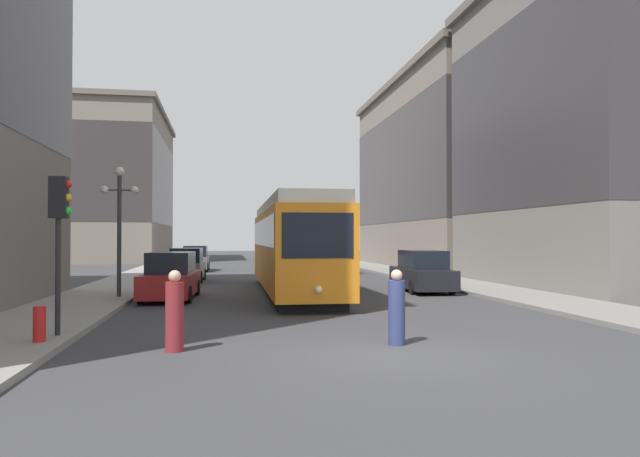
{
  "coord_description": "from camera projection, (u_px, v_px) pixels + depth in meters",
  "views": [
    {
      "loc": [
        -3.34,
        -11.36,
        2.35
      ],
      "look_at": [
        -0.13,
        8.11,
        2.69
      ],
      "focal_mm": 32.73,
      "sensor_mm": 36.0,
      "label": 1
    }
  ],
  "objects": [
    {
      "name": "lamp_post_left_near",
      "position": [
        119.0,
        210.0,
        22.14
      ],
      "size": [
        1.41,
        0.36,
        4.93
      ],
      "color": "#333338",
      "rests_on": "sidewalk_left"
    },
    {
      "name": "building_left_midblock",
      "position": [
        110.0,
        185.0,
        63.42
      ],
      "size": [
        12.06,
        22.45,
        15.92
      ],
      "color": "slate",
      "rests_on": "ground"
    },
    {
      "name": "transit_bus",
      "position": [
        311.0,
        244.0,
        42.47
      ],
      "size": [
        2.8,
        11.37,
        3.45
      ],
      "rotation": [
        0.0,
        0.0,
        -0.02
      ],
      "color": "black",
      "rests_on": "ground"
    },
    {
      "name": "ground_plane",
      "position": [
        392.0,
        355.0,
        11.71
      ],
      "size": [
        200.0,
        200.0,
        0.0
      ],
      "primitive_type": "plane",
      "color": "#38383A"
    },
    {
      "name": "fire_hydrant",
      "position": [
        39.0,
        324.0,
        12.41
      ],
      "size": [
        0.26,
        0.26,
        0.75
      ],
      "primitive_type": "cylinder",
      "color": "red",
      "rests_on": "sidewalk_left"
    },
    {
      "name": "sidewalk_right",
      "position": [
        355.0,
        264.0,
        52.52
      ],
      "size": [
        3.22,
        120.0,
        0.15
      ],
      "primitive_type": "cube",
      "color": "gray",
      "rests_on": "ground"
    },
    {
      "name": "pedestrian_crossing_near",
      "position": [
        397.0,
        310.0,
        12.88
      ],
      "size": [
        0.37,
        0.37,
        1.66
      ],
      "rotation": [
        0.0,
        0.0,
        3.37
      ],
      "color": "navy",
      "rests_on": "ground"
    },
    {
      "name": "building_right_corner",
      "position": [
        480.0,
        173.0,
        47.52
      ],
      "size": [
        15.34,
        23.33,
        14.99
      ],
      "color": "slate",
      "rests_on": "ground"
    },
    {
      "name": "parked_car_left_mid",
      "position": [
        171.0,
        277.0,
        22.59
      ],
      "size": [
        2.1,
        4.95,
        1.82
      ],
      "rotation": [
        0.0,
        0.0,
        -0.06
      ],
      "color": "black",
      "rests_on": "ground"
    },
    {
      "name": "sidewalk_left",
      "position": [
        166.0,
        265.0,
        49.82
      ],
      "size": [
        3.22,
        120.0,
        0.15
      ],
      "primitive_type": "cube",
      "color": "gray",
      "rests_on": "ground"
    },
    {
      "name": "parked_car_left_far",
      "position": [
        196.0,
        259.0,
        42.21
      ],
      "size": [
        1.93,
        4.82,
        1.82
      ],
      "rotation": [
        0.0,
        0.0,
        -0.01
      ],
      "color": "black",
      "rests_on": "ground"
    },
    {
      "name": "pedestrian_crossing_far",
      "position": [
        175.0,
        314.0,
        12.12
      ],
      "size": [
        0.38,
        0.38,
        1.69
      ],
      "rotation": [
        0.0,
        0.0,
        4.81
      ],
      "color": "maroon",
      "rests_on": "ground"
    },
    {
      "name": "building_right_midblock",
      "position": [
        614.0,
        125.0,
        28.17
      ],
      "size": [
        11.36,
        14.7,
        15.34
      ],
      "color": "slate",
      "rests_on": "ground"
    },
    {
      "name": "traffic_light_near_left",
      "position": [
        59.0,
        213.0,
        13.29
      ],
      "size": [
        0.47,
        0.36,
        3.61
      ],
      "color": "#232328",
      "rests_on": "sidewalk_left"
    },
    {
      "name": "parked_car_left_near",
      "position": [
        187.0,
        266.0,
        32.0
      ],
      "size": [
        2.02,
        4.41,
        1.82
      ],
      "rotation": [
        0.0,
        0.0,
        -0.04
      ],
      "color": "black",
      "rests_on": "ground"
    },
    {
      "name": "parked_car_right_far",
      "position": [
        422.0,
        272.0,
        25.93
      ],
      "size": [
        2.07,
        4.96,
        1.82
      ],
      "rotation": [
        0.0,
        0.0,
        3.09
      ],
      "color": "black",
      "rests_on": "ground"
    },
    {
      "name": "streetcar",
      "position": [
        292.0,
        244.0,
        25.04
      ],
      "size": [
        2.78,
        14.97,
        3.89
      ],
      "rotation": [
        0.0,
        0.0,
        -0.01
      ],
      "color": "black",
      "rests_on": "ground"
    }
  ]
}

